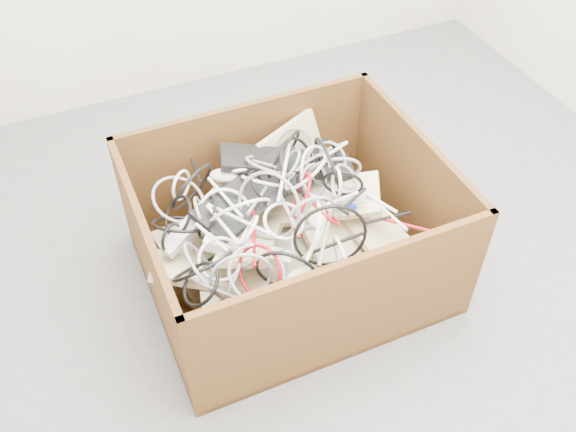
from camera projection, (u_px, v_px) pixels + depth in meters
name	position (u px, v px, depth m)	size (l,w,h in m)	color
ground	(356.00, 260.00, 2.57)	(3.00, 3.00, 0.00)	#515154
cardboard_box	(287.00, 250.00, 2.42)	(1.06, 0.88, 0.53)	#3C260F
keyboard_pile	(288.00, 213.00, 2.36)	(0.94, 0.83, 0.38)	beige
mice_scatter	(275.00, 206.00, 2.27)	(0.67, 0.59, 0.16)	beige
power_strip_left	(194.00, 222.00, 2.23)	(0.30, 0.05, 0.04)	silver
power_strip_right	(247.00, 251.00, 2.14)	(0.30, 0.06, 0.04)	silver
vga_plug	(353.00, 206.00, 2.31)	(0.04, 0.04, 0.02)	#0C25B7
cable_tangle	(268.00, 211.00, 2.19)	(0.95, 0.77, 0.41)	silver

